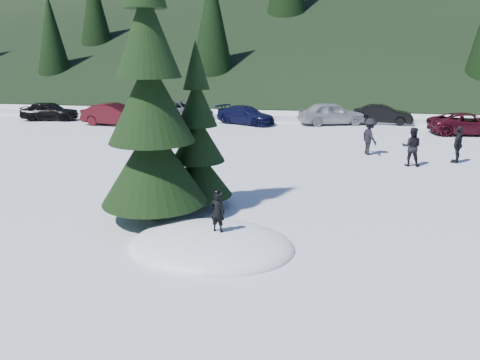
% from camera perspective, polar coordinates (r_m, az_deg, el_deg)
% --- Properties ---
extents(ground, '(200.00, 200.00, 0.00)m').
position_cam_1_polar(ground, '(12.57, -3.54, -8.15)').
color(ground, white).
rests_on(ground, ground).
extents(snow_mound, '(4.48, 3.52, 0.96)m').
position_cam_1_polar(snow_mound, '(12.57, -3.54, -8.15)').
color(snow_mound, white).
rests_on(snow_mound, ground).
extents(spruce_tall, '(3.20, 3.20, 8.60)m').
position_cam_1_polar(spruce_tall, '(13.99, -10.83, 8.23)').
color(spruce_tall, black).
rests_on(spruce_tall, ground).
extents(spruce_short, '(2.20, 2.20, 5.37)m').
position_cam_1_polar(spruce_short, '(15.19, -5.17, 4.38)').
color(spruce_short, black).
rests_on(spruce_short, ground).
extents(child_skier, '(0.44, 0.33, 1.07)m').
position_cam_1_polar(child_skier, '(12.11, -2.75, -3.90)').
color(child_skier, black).
rests_on(child_skier, snow_mound).
extents(adult_0, '(0.93, 0.78, 1.73)m').
position_cam_1_polar(adult_0, '(22.14, 20.19, 3.82)').
color(adult_0, black).
rests_on(adult_0, ground).
extents(adult_1, '(0.81, 1.08, 1.71)m').
position_cam_1_polar(adult_1, '(23.57, 25.03, 3.95)').
color(adult_1, black).
rests_on(adult_1, ground).
extents(adult_2, '(1.08, 1.33, 1.80)m').
position_cam_1_polar(adult_2, '(23.88, 15.53, 5.11)').
color(adult_2, black).
rests_on(adult_2, ground).
extents(car_0, '(4.19, 2.19, 1.36)m').
position_cam_1_polar(car_0, '(37.00, -22.21, 7.81)').
color(car_0, black).
rests_on(car_0, ground).
extents(car_1, '(4.57, 1.99, 1.46)m').
position_cam_1_polar(car_1, '(33.18, -15.05, 7.72)').
color(car_1, '#3A0A0F').
rests_on(car_1, ground).
extents(car_2, '(5.33, 4.05, 1.34)m').
position_cam_1_polar(car_2, '(35.37, -6.95, 8.52)').
color(car_2, '#565A5F').
rests_on(car_2, ground).
extents(car_3, '(4.62, 3.37, 1.24)m').
position_cam_1_polar(car_3, '(32.58, 0.72, 7.92)').
color(car_3, black).
rests_on(car_3, ground).
extents(car_4, '(4.85, 3.15, 1.54)m').
position_cam_1_polar(car_4, '(32.97, 11.10, 7.98)').
color(car_4, '#95989D').
rests_on(car_4, ground).
extents(car_5, '(4.06, 1.65, 1.31)m').
position_cam_1_polar(car_5, '(34.08, 16.99, 7.65)').
color(car_5, black).
rests_on(car_5, ground).
extents(car_6, '(4.85, 2.59, 1.30)m').
position_cam_1_polar(car_6, '(31.76, 26.12, 6.16)').
color(car_6, '#3D0B16').
rests_on(car_6, ground).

